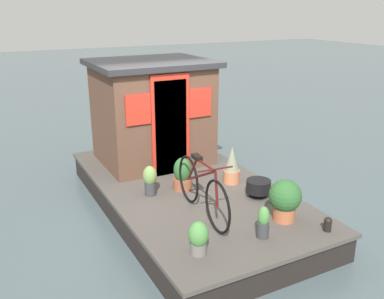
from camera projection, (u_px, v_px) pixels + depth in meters
ground_plane at (187, 209)px, 7.30m from camera, size 60.00×60.00×0.00m
houseboat_deck at (187, 197)px, 7.23m from camera, size 5.08×2.67×0.45m
houseboat_cabin at (152, 111)px, 8.04m from camera, size 1.84×2.16×1.94m
bicycle at (202, 189)px, 6.01m from camera, size 1.75×0.50×0.88m
potted_plant_ivy at (263, 223)px, 5.48m from camera, size 0.16×0.16×0.44m
potted_plant_sage at (232, 166)px, 7.17m from camera, size 0.28×0.28×0.65m
potted_plant_succulent at (198, 237)px, 5.12m from camera, size 0.25×0.25×0.43m
potted_plant_geranium at (182, 175)px, 6.93m from camera, size 0.32×0.32×0.55m
potted_plant_fern at (285, 199)px, 5.89m from camera, size 0.46×0.46×0.61m
potted_plant_rosemary at (150, 180)px, 6.71m from camera, size 0.22×0.22×0.49m
charcoal_grill at (258, 187)px, 6.67m from camera, size 0.39×0.39×0.28m
mooring_bollard at (328, 224)px, 5.67m from camera, size 0.11×0.11×0.20m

